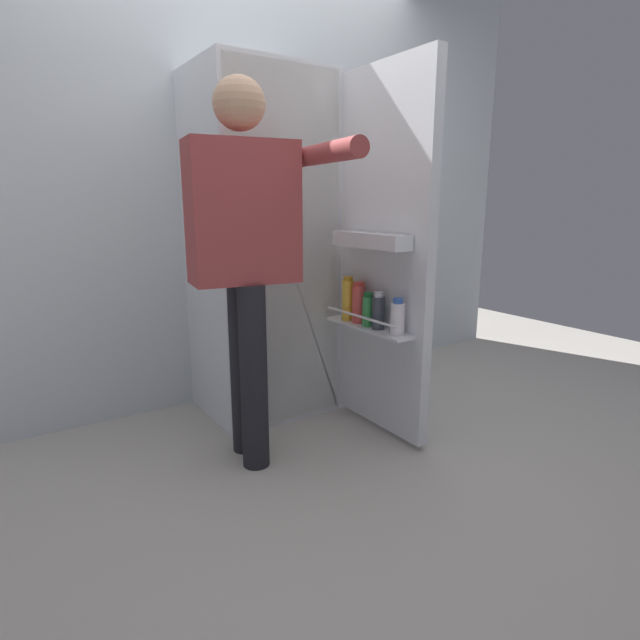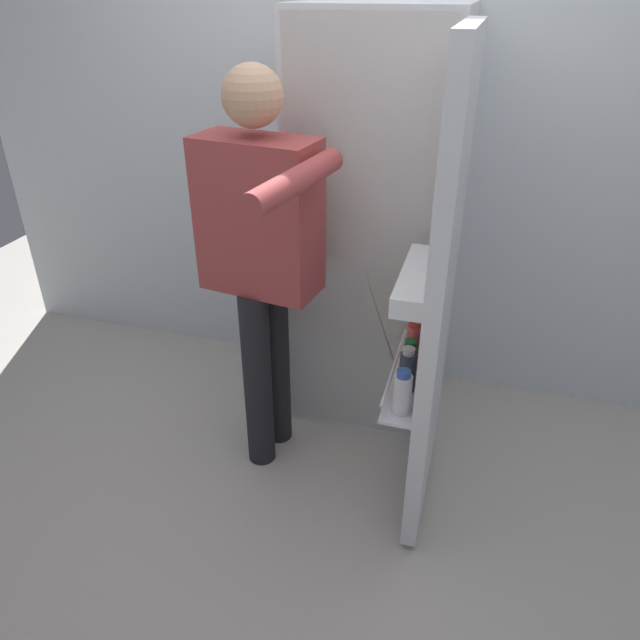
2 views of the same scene
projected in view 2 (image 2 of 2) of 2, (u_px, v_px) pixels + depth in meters
name	position (u px, v px, depth m)	size (l,w,h in m)	color
ground_plane	(340.00, 463.00, 2.66)	(6.55, 6.55, 0.00)	#B7B2A8
kitchen_wall	(392.00, 121.00, 2.73)	(4.40, 0.10, 2.64)	silver
refrigerator	(378.00, 237.00, 2.60)	(0.73, 1.20, 1.82)	silver
person	(263.00, 247.00, 2.27)	(0.56, 0.80, 1.65)	black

